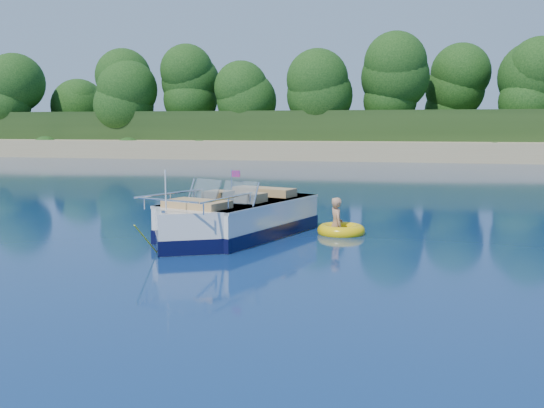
% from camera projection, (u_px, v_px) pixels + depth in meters
% --- Properties ---
extents(ground, '(160.00, 160.00, 0.00)m').
position_uv_depth(ground, '(293.00, 255.00, 12.91)').
color(ground, '#0B1F4E').
rests_on(ground, ground).
extents(shoreline, '(170.00, 59.00, 6.00)m').
position_uv_depth(shoreline, '(395.00, 140.00, 74.33)').
color(shoreline, tan).
rests_on(shoreline, ground).
extents(treeline, '(150.00, 7.12, 8.19)m').
position_uv_depth(treeline, '(388.00, 93.00, 51.77)').
color(treeline, '#301D10').
rests_on(treeline, ground).
extents(motorboat, '(3.41, 6.02, 2.07)m').
position_uv_depth(motorboat, '(231.00, 222.00, 14.88)').
color(motorboat, silver).
rests_on(motorboat, ground).
extents(tow_tube, '(1.52, 1.52, 0.32)m').
position_uv_depth(tow_tube, '(341.00, 230.00, 15.49)').
color(tow_tube, yellow).
rests_on(tow_tube, ground).
extents(boy, '(0.65, 0.86, 1.55)m').
position_uv_depth(boy, '(336.00, 233.00, 15.62)').
color(boy, tan).
rests_on(boy, ground).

